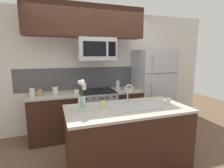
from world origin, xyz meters
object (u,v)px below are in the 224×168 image
Objects in this scene: stove_range at (97,112)px; refrigerator at (152,88)px; storage_jar_tall at (32,91)px; banana_bunch at (127,89)px; storage_jar_medium at (40,92)px; dish_soap_bottle at (103,104)px; french_press at (118,85)px; drinking_glass at (168,101)px; storage_jar_squat at (77,91)px; storage_jar_short at (55,90)px; microwave at (96,49)px; sink_faucet at (129,91)px; flower_vase at (82,99)px.

refrigerator is (1.36, 0.02, 0.42)m from stove_range.
storage_jar_tall is at bearing -178.56° from stove_range.
refrigerator is 9.93× the size of storage_jar_tall.
refrigerator reaches higher than banana_bunch.
dish_soap_bottle reaches higher than storage_jar_medium.
dish_soap_bottle is at bearing -118.98° from french_press.
storage_jar_squat is at bearing 134.53° from drinking_glass.
storage_jar_squat reaches higher than banana_bunch.
refrigerator is 10.54× the size of storage_jar_short.
storage_jar_short reaches higher than storage_jar_squat.
storage_jar_medium is (0.13, -0.00, -0.02)m from storage_jar_tall.
microwave is 1.09m from banana_bunch.
stove_range is at bearing 80.35° from dish_soap_bottle.
drinking_glass is (1.24, -1.26, 0.01)m from storage_jar_squat.
dish_soap_bottle is (-0.47, -0.17, -0.13)m from sink_faucet.
storage_jar_tall reaches higher than storage_jar_squat.
microwave is at bearing 80.18° from dish_soap_bottle.
sink_faucet is at bearing -113.03° from banana_bunch.
dish_soap_bottle is at bearing -48.69° from storage_jar_tall.
refrigerator reaches higher than storage_jar_medium.
storage_jar_medium reaches higher than storage_jar_squat.
storage_jar_tall is at bearing 131.31° from dish_soap_bottle.
storage_jar_short is (-0.82, 0.04, -0.78)m from microwave.
storage_jar_medium is (-1.10, -0.01, -0.80)m from microwave.
stove_range is at bearing 174.97° from banana_bunch.
sink_faucet is at bearing 154.40° from drinking_glass.
drinking_glass is (-0.53, -1.32, 0.08)m from refrigerator.
drinking_glass is 0.23× the size of flower_vase.
microwave is 1.46m from flower_vase.
flower_vase is (-0.29, -0.00, 0.10)m from dish_soap_bottle.
microwave is at bearing 67.12° from flower_vase.
storage_jar_medium is at bearing 143.91° from sink_faucet.
microwave reaches higher than sink_faucet.
sink_faucet is at bearing -36.09° from storage_jar_medium.
drinking_glass is at bearing -31.69° from storage_jar_tall.
microwave is 0.92m from storage_jar_squat.
sink_faucet reaches higher than storage_jar_tall.
banana_bunch is (0.68, -0.06, 0.47)m from stove_range.
dish_soap_bottle is 1.03m from drinking_glass.
storage_jar_short is 1.02× the size of dish_soap_bottle.
flower_vase is at bearing -58.02° from storage_jar_tall.
stove_range is 5.64× the size of dish_soap_bottle.
stove_range is at bearing 1.44° from storage_jar_tall.
storage_jar_squat is 0.38× the size of french_press.
french_press is at bearing 6.17° from storage_jar_squat.
flower_vase is (-0.99, -1.26, 0.07)m from french_press.
dish_soap_bottle is 1.60× the size of drinking_glass.
microwave is 4.17× the size of storage_jar_tall.
dish_soap_bottle is at bearing -79.63° from storage_jar_squat.
drinking_glass is at bearing -57.60° from stove_range.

